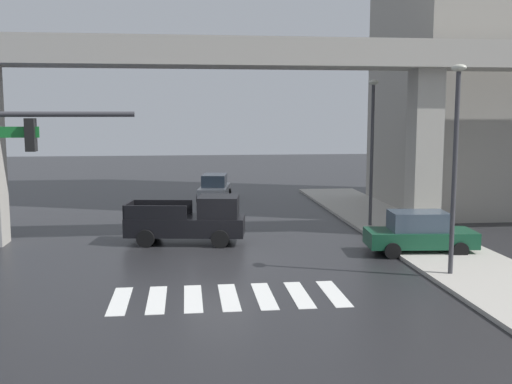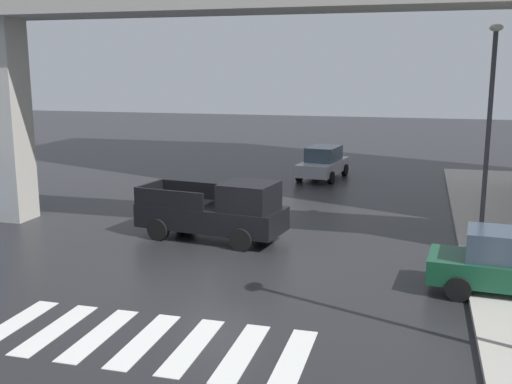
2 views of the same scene
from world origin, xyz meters
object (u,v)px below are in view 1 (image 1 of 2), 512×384
(sedan_silver, at_px, (214,188))
(street_lamp_near_corner, at_px, (456,145))
(sedan_dark_green, at_px, (419,233))
(street_lamp_mid_block, at_px, (372,136))
(pickup_truck, at_px, (193,221))

(sedan_silver, height_order, street_lamp_near_corner, street_lamp_near_corner)
(sedan_dark_green, xyz_separation_m, street_lamp_mid_block, (-0.30, 5.55, 3.70))
(sedan_silver, bearing_deg, street_lamp_mid_block, -55.44)
(sedan_dark_green, bearing_deg, street_lamp_mid_block, 93.13)
(pickup_truck, distance_m, sedan_silver, 13.01)
(sedan_silver, relative_size, street_lamp_mid_block, 0.62)
(pickup_truck, relative_size, street_lamp_near_corner, 0.74)
(pickup_truck, height_order, sedan_dark_green, pickup_truck)
(pickup_truck, relative_size, sedan_dark_green, 1.20)
(sedan_dark_green, relative_size, street_lamp_near_corner, 0.61)
(sedan_silver, bearing_deg, sedan_dark_green, -64.88)
(street_lamp_mid_block, bearing_deg, sedan_silver, 124.56)
(pickup_truck, xyz_separation_m, sedan_silver, (1.57, 12.91, -0.14))
(sedan_silver, xyz_separation_m, sedan_dark_green, (7.50, -15.99, 0.00))
(pickup_truck, height_order, street_lamp_near_corner, street_lamp_near_corner)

